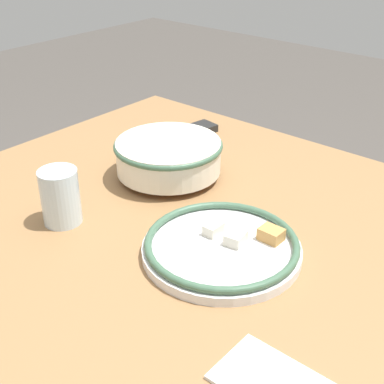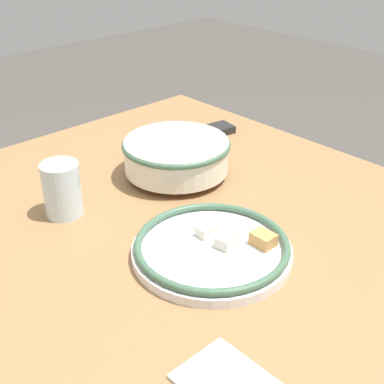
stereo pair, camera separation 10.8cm
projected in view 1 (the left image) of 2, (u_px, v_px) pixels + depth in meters
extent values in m
cube|color=olive|center=(189.00, 224.00, 1.09)|extent=(1.13, 0.99, 0.04)
cylinder|color=olive|center=(159.00, 210.00, 1.83)|extent=(0.06, 0.06, 0.67)
cylinder|color=silver|center=(169.00, 173.00, 1.23)|extent=(0.11, 0.11, 0.02)
cylinder|color=silver|center=(168.00, 156.00, 1.21)|extent=(0.24, 0.24, 0.07)
cylinder|color=#9E4C1E|center=(169.00, 158.00, 1.21)|extent=(0.21, 0.21, 0.06)
torus|color=#42664C|center=(168.00, 145.00, 1.20)|extent=(0.25, 0.25, 0.01)
cylinder|color=white|center=(222.00, 250.00, 0.96)|extent=(0.29, 0.29, 0.02)
torus|color=#42664C|center=(222.00, 243.00, 0.96)|extent=(0.28, 0.28, 0.01)
cube|color=silver|center=(236.00, 238.00, 0.96)|extent=(0.04, 0.04, 0.02)
cube|color=tan|center=(271.00, 234.00, 0.97)|extent=(0.04, 0.03, 0.02)
cube|color=silver|center=(214.00, 229.00, 0.99)|extent=(0.03, 0.04, 0.02)
cube|color=black|center=(187.00, 133.00, 1.43)|extent=(0.09, 0.18, 0.02)
cylinder|color=red|center=(168.00, 135.00, 1.39)|extent=(0.02, 0.02, 0.00)
cylinder|color=silver|center=(60.00, 197.00, 1.04)|extent=(0.08, 0.08, 0.11)
cube|color=white|center=(271.00, 382.00, 0.71)|extent=(0.15, 0.10, 0.01)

